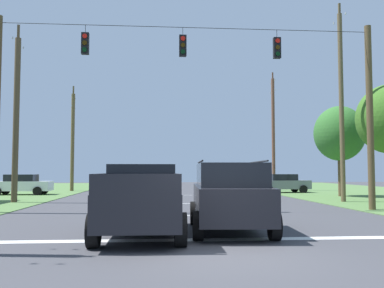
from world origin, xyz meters
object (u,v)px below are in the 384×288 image
(pickup_truck, at_px, (141,200))
(utility_pole_mid_left, at_px, (16,117))
(distant_car_crossing_white, at_px, (21,184))
(distant_car_oncoming, at_px, (282,183))
(tree_roadside_right, at_px, (339,134))
(overhead_signal_span, at_px, (189,105))
(utility_pole_mid_right, at_px, (341,103))
(utility_pole_far_left, at_px, (73,140))
(suv_black, at_px, (229,195))
(utility_pole_far_right, at_px, (273,131))

(pickup_truck, relative_size, utility_pole_mid_left, 0.53)
(distant_car_crossing_white, relative_size, distant_car_oncoming, 0.97)
(tree_roadside_right, bearing_deg, overhead_signal_span, -137.98)
(utility_pole_mid_left, bearing_deg, overhead_signal_span, -32.92)
(utility_pole_mid_right, xyz_separation_m, utility_pole_far_left, (-18.12, 14.79, -1.12))
(suv_black, height_order, utility_pole_far_right, utility_pole_far_right)
(utility_pole_far_right, relative_size, utility_pole_mid_left, 1.07)
(utility_pole_far_left, xyz_separation_m, tree_roadside_right, (20.17, -9.73, -0.19))
(suv_black, height_order, utility_pole_far_left, utility_pole_far_left)
(pickup_truck, relative_size, distant_car_oncoming, 1.23)
(pickup_truck, xyz_separation_m, suv_black, (2.53, 0.46, 0.09))
(overhead_signal_span, distance_m, distant_car_oncoming, 18.36)
(distant_car_oncoming, bearing_deg, utility_pole_mid_left, -152.04)
(overhead_signal_span, bearing_deg, tree_roadside_right, 42.02)
(distant_car_crossing_white, xyz_separation_m, utility_pole_far_right, (20.54, 5.46, 4.61))
(distant_car_oncoming, height_order, utility_pole_far_left, utility_pole_far_left)
(pickup_truck, height_order, distant_car_oncoming, pickup_truck)
(overhead_signal_span, bearing_deg, utility_pole_far_right, 64.91)
(suv_black, xyz_separation_m, utility_pole_far_left, (-9.64, 26.19, 3.50))
(utility_pole_mid_left, bearing_deg, utility_pole_far_right, 36.04)
(pickup_truck, distance_m, utility_pole_mid_right, 16.86)
(overhead_signal_span, relative_size, utility_pole_mid_left, 1.66)
(utility_pole_far_left, height_order, tree_roadside_right, utility_pole_far_left)
(overhead_signal_span, distance_m, utility_pole_mid_left, 11.13)
(pickup_truck, distance_m, distant_car_oncoming, 24.77)
(distant_car_crossing_white, bearing_deg, overhead_signal_span, -50.83)
(suv_black, bearing_deg, pickup_truck, -169.78)
(overhead_signal_span, xyz_separation_m, distant_car_crossing_white, (-11.42, 14.02, -3.88))
(distant_car_oncoming, xyz_separation_m, utility_pole_far_left, (-17.66, 4.24, 3.77))
(utility_pole_mid_left, bearing_deg, tree_roadside_right, 11.29)
(distant_car_crossing_white, relative_size, tree_roadside_right, 0.68)
(utility_pole_far_right, distance_m, utility_pole_mid_left, 22.84)
(utility_pole_far_left, bearing_deg, distant_car_oncoming, -13.49)
(distant_car_oncoming, bearing_deg, utility_pole_mid_right, -87.50)
(pickup_truck, height_order, utility_pole_far_left, utility_pole_far_left)
(distant_car_crossing_white, relative_size, utility_pole_far_left, 0.46)
(utility_pole_mid_left, bearing_deg, suv_black, -50.76)
(utility_pole_far_right, height_order, utility_pole_mid_left, utility_pole_far_right)
(utility_pole_mid_left, relative_size, tree_roadside_right, 1.61)
(pickup_truck, distance_m, utility_pole_far_right, 28.75)
(suv_black, bearing_deg, utility_pole_far_right, 71.99)
(utility_pole_far_left, bearing_deg, utility_pole_mid_left, -91.83)
(distant_car_oncoming, distance_m, tree_roadside_right, 7.02)
(distant_car_oncoming, bearing_deg, pickup_truck, -115.23)
(pickup_truck, bearing_deg, distant_car_oncoming, 64.77)
(distant_car_oncoming, xyz_separation_m, utility_pole_far_right, (0.36, 3.82, 4.61))
(pickup_truck, height_order, utility_pole_mid_right, utility_pole_mid_right)
(distant_car_crossing_white, height_order, utility_pole_far_left, utility_pole_far_left)
(pickup_truck, xyz_separation_m, utility_pole_mid_left, (-7.55, 12.80, 3.85))
(utility_pole_far_right, bearing_deg, overhead_signal_span, -115.09)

